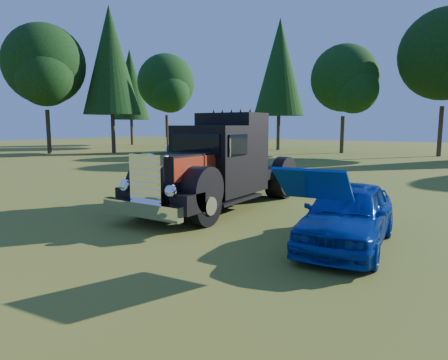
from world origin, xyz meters
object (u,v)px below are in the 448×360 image
hotrod_coupe (347,214)px  distant_teal_car (197,145)px  spectator_near (173,174)px  diamond_t_truck (216,168)px  spectator_far (162,178)px

hotrod_coupe → distant_teal_car: hotrod_coupe is taller
spectator_near → diamond_t_truck: bearing=-73.6°
hotrod_coupe → spectator_far: (-6.83, 1.66, 0.09)m
spectator_far → distant_teal_car: 26.09m
spectator_near → spectator_far: size_ratio=1.26×
diamond_t_truck → spectator_far: (-2.21, -0.10, -0.49)m
spectator_far → diamond_t_truck: bearing=-69.5°
spectator_near → hotrod_coupe: bearing=-96.8°
spectator_near → distant_teal_car: (-15.33, 21.73, -0.39)m
hotrod_coupe → distant_teal_car: 31.65m
spectator_near → distant_teal_car: 26.60m
spectator_far → distant_teal_car: bearing=52.1°
spectator_near → spectator_far: bearing=83.4°
hotrod_coupe → spectator_near: 6.35m
diamond_t_truck → distant_teal_car: bearing=128.2°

